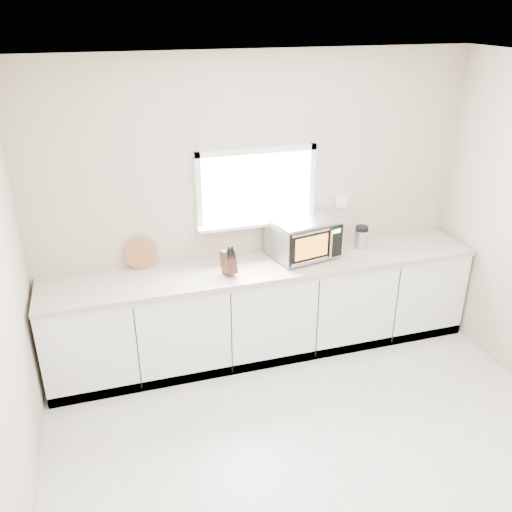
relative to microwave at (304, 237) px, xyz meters
name	(u,v)px	position (x,y,z in m)	size (l,w,h in m)	color
ground	(339,485)	(-0.38, -1.76, -1.11)	(4.00, 4.00, 0.00)	beige
back_wall	(256,206)	(-0.38, 0.24, 0.25)	(4.00, 0.17, 2.70)	#BDB197
cabinets	(265,310)	(-0.38, -0.06, -0.67)	(3.92, 0.60, 0.88)	white
countertop	(266,266)	(-0.38, -0.07, -0.21)	(3.92, 0.64, 0.04)	#C1B29F
microwave	(304,237)	(0.00, 0.00, 0.00)	(0.64, 0.54, 0.36)	black
knife_block	(229,262)	(-0.74, -0.16, -0.07)	(0.12, 0.20, 0.27)	#482619
cutting_board	(141,253)	(-1.44, 0.18, -0.05)	(0.28, 0.28, 0.02)	#A86341
coffee_grinder	(361,237)	(0.59, 0.01, -0.08)	(0.13, 0.13, 0.22)	#AFB2B7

